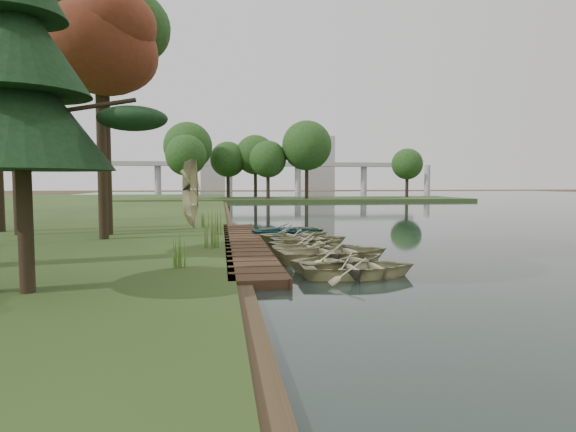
{
  "coord_description": "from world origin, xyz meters",
  "views": [
    {
      "loc": [
        -2.56,
        -19.68,
        2.71
      ],
      "look_at": [
        0.21,
        -0.01,
        1.32
      ],
      "focal_mm": 30.0,
      "sensor_mm": 36.0,
      "label": 1
    }
  ],
  "objects": [
    {
      "name": "peninsula",
      "position": [
        8.0,
        50.0,
        0.23
      ],
      "size": [
        50.0,
        14.0,
        0.45
      ],
      "primitive_type": "cube",
      "color": "#314720",
      "rests_on": "ground"
    },
    {
      "name": "bridge",
      "position": [
        12.31,
        120.0,
        7.08
      ],
      "size": [
        95.9,
        4.0,
        8.6
      ],
      "color": "#A5A5A0",
      "rests_on": "ground"
    },
    {
      "name": "rowboat_6",
      "position": [
        0.84,
        1.8,
        0.39
      ],
      "size": [
        3.87,
        3.26,
        0.69
      ],
      "primitive_type": "imported",
      "rotation": [
        0.0,
        0.0,
        1.88
      ],
      "color": "#C7C390",
      "rests_on": "water"
    },
    {
      "name": "ground",
      "position": [
        0.0,
        0.0,
        0.0
      ],
      "size": [
        300.0,
        300.0,
        0.0
      ],
      "primitive_type": "plane",
      "color": "#3D2F1D"
    },
    {
      "name": "tree_4",
      "position": [
        -7.73,
        3.44,
        9.58
      ],
      "size": [
        3.93,
        3.93,
        11.1
      ],
      "color": "black",
      "rests_on": "bank"
    },
    {
      "name": "tree_6",
      "position": [
        -10.14,
        12.74,
        10.85
      ],
      "size": [
        4.54,
        4.54,
        12.63
      ],
      "color": "black",
      "rests_on": "bank"
    },
    {
      "name": "reeds_3",
      "position": [
        -3.36,
        6.56,
        0.75
      ],
      "size": [
        0.6,
        0.6,
        0.89
      ],
      "primitive_type": "cone",
      "color": "#3F661E",
      "rests_on": "bank"
    },
    {
      "name": "building_a",
      "position": [
        30.0,
        140.0,
        9.0
      ],
      "size": [
        10.0,
        8.0,
        18.0
      ],
      "primitive_type": "cube",
      "color": "#A5A5A0",
      "rests_on": "ground"
    },
    {
      "name": "tree_2",
      "position": [
        -7.51,
        1.64,
        8.32
      ],
      "size": [
        4.2,
        4.2,
        9.88
      ],
      "color": "black",
      "rests_on": "bank"
    },
    {
      "name": "tree_3",
      "position": [
        -11.76,
        3.91,
        10.75
      ],
      "size": [
        4.77,
        4.77,
        12.6
      ],
      "color": "black",
      "rests_on": "bank"
    },
    {
      "name": "reeds_2",
      "position": [
        -2.78,
        3.03,
        0.87
      ],
      "size": [
        0.6,
        0.6,
        1.13
      ],
      "primitive_type": "cone",
      "color": "#3F661E",
      "rests_on": "bank"
    },
    {
      "name": "rowboat_8",
      "position": [
        0.95,
        4.66,
        0.37
      ],
      "size": [
        3.25,
        2.44,
        0.64
      ],
      "primitive_type": "imported",
      "rotation": [
        0.0,
        0.0,
        1.65
      ],
      "color": "#C7C390",
      "rests_on": "water"
    },
    {
      "name": "building_b",
      "position": [
        -5.0,
        145.0,
        6.0
      ],
      "size": [
        8.0,
        8.0,
        12.0
      ],
      "primitive_type": "cube",
      "color": "#A5A5A0",
      "rests_on": "ground"
    },
    {
      "name": "rowboat_2",
      "position": [
        1.22,
        -4.13,
        0.45
      ],
      "size": [
        4.21,
        3.28,
        0.8
      ],
      "primitive_type": "imported",
      "rotation": [
        0.0,
        0.0,
        1.72
      ],
      "color": "#C7C390",
      "rests_on": "water"
    },
    {
      "name": "reeds_1",
      "position": [
        -2.91,
        -1.95,
        0.79
      ],
      "size": [
        0.6,
        0.6,
        0.98
      ],
      "primitive_type": "cone",
      "color": "#3F661E",
      "rests_on": "bank"
    },
    {
      "name": "rowboat_7",
      "position": [
        0.7,
        3.21,
        0.41
      ],
      "size": [
        3.68,
        2.75,
        0.73
      ],
      "primitive_type": "imported",
      "rotation": [
        0.0,
        0.0,
        1.64
      ],
      "color": "#2C717C",
      "rests_on": "water"
    },
    {
      "name": "rowboat_4",
      "position": [
        0.89,
        -0.94,
        0.37
      ],
      "size": [
        3.6,
        2.99,
        0.64
      ],
      "primitive_type": "imported",
      "rotation": [
        0.0,
        0.0,
        1.85
      ],
      "color": "#C7C390",
      "rests_on": "water"
    },
    {
      "name": "pine_tree",
      "position": [
        -6.77,
        -8.58,
        5.02
      ],
      "size": [
        3.8,
        3.8,
        7.78
      ],
      "color": "black",
      "rests_on": "bank"
    },
    {
      "name": "reeds_0",
      "position": [
        -3.69,
        -5.85,
        0.77
      ],
      "size": [
        0.6,
        0.6,
        0.93
      ],
      "primitive_type": "cone",
      "color": "#3F661E",
      "rests_on": "bank"
    },
    {
      "name": "stored_rowboat",
      "position": [
        -3.99,
        5.75,
        0.67
      ],
      "size": [
        4.08,
        3.29,
        0.75
      ],
      "primitive_type": "imported",
      "rotation": [
        3.14,
        0.0,
        1.35
      ],
      "color": "#C7C390",
      "rests_on": "bank"
    },
    {
      "name": "rowboat_3",
      "position": [
        0.89,
        -2.57,
        0.39
      ],
      "size": [
        3.32,
        2.41,
        0.67
      ],
      "primitive_type": "imported",
      "rotation": [
        0.0,
        0.0,
        1.6
      ],
      "color": "#C7C390",
      "rests_on": "water"
    },
    {
      "name": "boardwalk",
      "position": [
        -1.6,
        0.0,
        0.15
      ],
      "size": [
        1.6,
        16.0,
        0.3
      ],
      "primitive_type": "cube",
      "color": "#3B2616",
      "rests_on": "ground"
    },
    {
      "name": "rowboat_1",
      "position": [
        1.15,
        -5.38,
        0.39
      ],
      "size": [
        3.93,
        3.47,
        0.67
      ],
      "primitive_type": "imported",
      "rotation": [
        0.0,
        0.0,
        2.0
      ],
      "color": "#C7C390",
      "rests_on": "water"
    },
    {
      "name": "far_trees",
      "position": [
        4.67,
        50.0,
        6.43
      ],
      "size": [
        45.6,
        5.6,
        8.8
      ],
      "color": "black",
      "rests_on": "peninsula"
    },
    {
      "name": "rowboat_5",
      "position": [
        1.14,
        0.08,
        0.39
      ],
      "size": [
        3.58,
        2.76,
        0.69
      ],
      "primitive_type": "imported",
      "rotation": [
        0.0,
        0.0,
        1.69
      ],
      "color": "#C7C390",
      "rests_on": "water"
    },
    {
      "name": "rowboat_0",
      "position": [
        1.29,
        -6.69,
        0.39
      ],
      "size": [
        3.33,
        2.39,
        0.69
      ],
      "primitive_type": "imported",
      "rotation": [
        0.0,
        0.0,
        1.58
      ],
      "color": "#C7C390",
      "rests_on": "water"
    }
  ]
}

